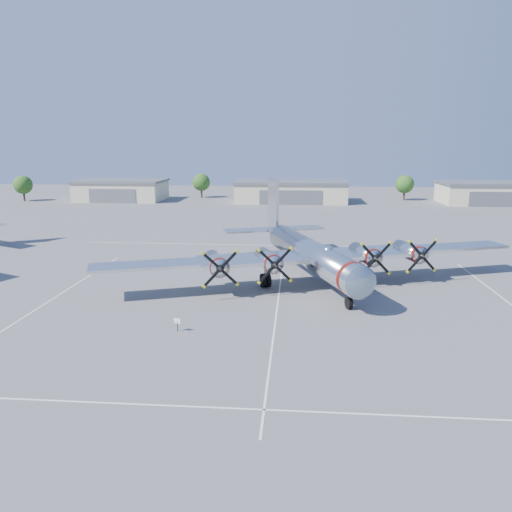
# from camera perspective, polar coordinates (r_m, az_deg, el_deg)

# --- Properties ---
(ground) EXTENTS (260.00, 260.00, 0.00)m
(ground) POSITION_cam_1_polar(r_m,az_deg,el_deg) (50.08, 2.62, -4.53)
(ground) COLOR #4E4E50
(ground) RESTS_ON ground
(parking_lines) EXTENTS (60.00, 50.08, 0.01)m
(parking_lines) POSITION_cam_1_polar(r_m,az_deg,el_deg) (48.41, 2.54, -5.14)
(parking_lines) COLOR silver
(parking_lines) RESTS_ON ground
(hangar_west) EXTENTS (22.60, 14.60, 5.40)m
(hangar_west) POSITION_cam_1_polar(r_m,az_deg,el_deg) (138.43, -15.11, 7.30)
(hangar_west) COLOR beige
(hangar_west) RESTS_ON ground
(hangar_center) EXTENTS (28.60, 14.60, 5.40)m
(hangar_center) POSITION_cam_1_polar(r_m,az_deg,el_deg) (130.33, 4.02, 7.39)
(hangar_center) COLOR beige
(hangar_center) RESTS_ON ground
(hangar_east) EXTENTS (20.60, 14.60, 5.40)m
(hangar_east) POSITION_cam_1_polar(r_m,az_deg,el_deg) (138.31, 24.46, 6.60)
(hangar_east) COLOR beige
(hangar_east) RESTS_ON ground
(tree_far_west) EXTENTS (4.80, 4.80, 6.64)m
(tree_far_west) POSITION_cam_1_polar(r_m,az_deg,el_deg) (145.17, -25.08, 7.38)
(tree_far_west) COLOR #382619
(tree_far_west) RESTS_ON ground
(tree_west) EXTENTS (4.80, 4.80, 6.64)m
(tree_west) POSITION_cam_1_polar(r_m,az_deg,el_deg) (140.75, -6.27, 8.36)
(tree_west) COLOR #382619
(tree_west) RESTS_ON ground
(tree_east) EXTENTS (4.80, 4.80, 6.64)m
(tree_east) POSITION_cam_1_polar(r_m,az_deg,el_deg) (139.12, 16.63, 7.86)
(tree_east) COLOR #382619
(tree_east) RESTS_ON ground
(main_bomber_b29) EXTENTS (54.20, 45.29, 10.24)m
(main_bomber_b29) POSITION_cam_1_polar(r_m,az_deg,el_deg) (56.42, 5.86, -2.59)
(main_bomber_b29) COLOR silver
(main_bomber_b29) RESTS_ON ground
(info_placard) EXTENTS (0.57, 0.22, 1.11)m
(info_placard) POSITION_cam_1_polar(r_m,az_deg,el_deg) (41.02, -8.98, -7.50)
(info_placard) COLOR black
(info_placard) RESTS_ON ground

